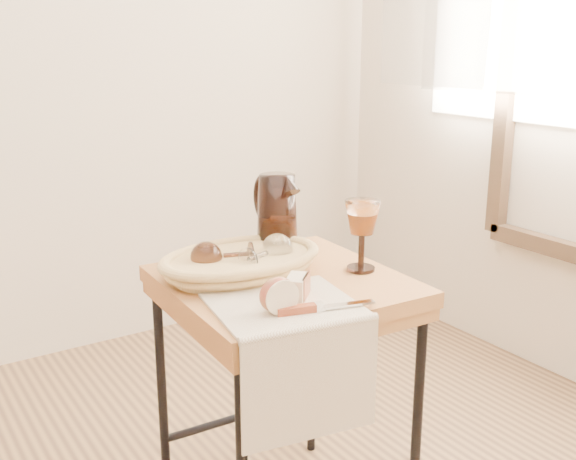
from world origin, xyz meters
TOP-DOWN VIEW (x-y plane):
  - side_table at (0.53, 0.50)m, footprint 0.54×0.54m
  - tea_towel at (0.44, 0.35)m, footprint 0.33×0.30m
  - bread_basket at (0.46, 0.57)m, footprint 0.36×0.25m
  - goblet_lying_a at (0.43, 0.58)m, footprint 0.14×0.11m
  - goblet_lying_b at (0.51, 0.55)m, footprint 0.14×0.11m
  - pitcher at (0.62, 0.66)m, footprint 0.16×0.24m
  - wine_goblet at (0.72, 0.44)m, footprint 0.09×0.09m
  - apple_half at (0.40, 0.32)m, footprint 0.08×0.05m
  - apple_wedge at (0.48, 0.36)m, footprint 0.08×0.08m
  - table_knife at (0.48, 0.28)m, footprint 0.20×0.07m

SIDE VIEW (x-z plane):
  - side_table at x=0.53m, z-range 0.00..0.66m
  - tea_towel at x=0.44m, z-range 0.66..0.66m
  - table_knife at x=0.48m, z-range 0.66..0.68m
  - bread_basket at x=0.46m, z-range 0.66..0.71m
  - apple_wedge at x=0.48m, z-range 0.66..0.71m
  - apple_half at x=0.40m, z-range 0.66..0.73m
  - goblet_lying_a at x=0.43m, z-range 0.67..0.74m
  - goblet_lying_b at x=0.51m, z-range 0.67..0.74m
  - wine_goblet at x=0.72m, z-range 0.66..0.83m
  - pitcher at x=0.62m, z-range 0.64..0.88m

